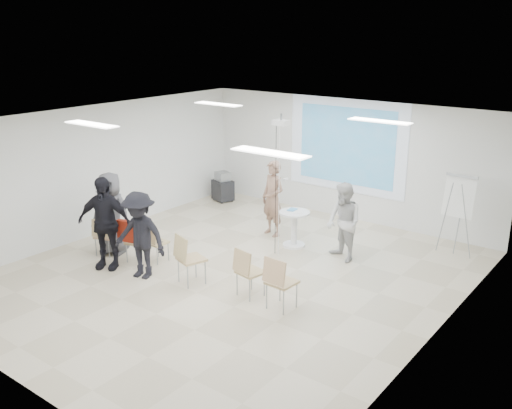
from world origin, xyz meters
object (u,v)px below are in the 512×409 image
Objects in this scene: laptop at (158,241)px; chair_center at (187,256)px; player_right at (344,218)px; audience_mid at (139,230)px; chair_right_inner at (247,269)px; audience_outer at (111,208)px; player_left at (273,194)px; chair_right_far at (279,279)px; chair_left_inner at (154,240)px; chair_far_left at (103,234)px; pedestal_table at (294,227)px; flipchart_easel at (459,197)px; audience_left at (104,216)px; chair_left_mid at (135,240)px; av_cart at (223,187)px.

chair_center is at bearing 161.12° from laptop.
player_right is 3.32m from chair_center.
laptop is 0.15× the size of audience_mid.
player_right reaches higher than chair_right_inner.
audience_outer is at bearing -121.13° from player_right.
player_left reaches higher than chair_right_far.
audience_outer is at bearing -169.94° from chair_left_inner.
chair_center is at bearing -18.87° from chair_far_left.
audience_outer reaches higher than pedestal_table.
flipchart_easel reaches higher than chair_far_left.
chair_far_left is at bearing -140.98° from flipchart_easel.
audience_left is (-3.81, -0.60, 0.51)m from chair_right_far.
chair_left_inner is 1.13m from audience_left.
chair_far_left is 7.48m from flipchart_easel.
laptop is 0.14× the size of audience_left.
audience_left is (-0.27, -0.51, 0.59)m from chair_left_mid.
chair_left_inner is at bearing 0.32° from chair_far_left.
chair_center is 0.50× the size of audience_outer.
player_left is 2.41× the size of chair_far_left.
flipchart_easel is at bearing 72.43° from chair_right_inner.
player_left is at bearing 113.85° from chair_center.
chair_right_inner is at bearing 2.68° from audience_mid.
chair_right_far is at bearing -108.44° from flipchart_easel.
chair_left_inner is at bearing -48.64° from av_cart.
pedestal_table is 1.30m from player_right.
chair_left_mid is at bearing -139.46° from chair_left_inner.
chair_left_inner is (-1.79, -2.47, 0.02)m from pedestal_table.
pedestal_table is at bearing 122.11° from chair_right_far.
chair_right_far reaches higher than av_cart.
chair_right_far is 1.18× the size of av_cart.
audience_left is at bearing -136.19° from flipchart_easel.
laptop is at bearing 34.14° from chair_left_mid.
player_left is at bearing 130.76° from chair_right_far.
audience_left reaches higher than chair_left_mid.
audience_left reaches higher than chair_far_left.
pedestal_table is 3.49m from audience_mid.
audience_left is (-3.08, -0.66, 0.54)m from chair_right_inner.
pedestal_table and chair_far_left have the same top height.
chair_right_far is (1.95, 0.20, -0.01)m from chair_center.
chair_center is 3.30× the size of laptop.
pedestal_table is 0.43× the size of audience_mid.
chair_far_left is at bearing 120.56° from audience_left.
chair_left_inner is at bearing -95.68° from player_left.
audience_mid is (0.33, -0.75, 0.54)m from laptop.
flipchart_easel reaches higher than chair_right_far.
audience_mid reaches higher than chair_right_inner.
player_left reaches higher than chair_left_mid.
chair_right_far is at bearing 24.39° from chair_center.
av_cart is (-1.71, 4.07, -0.06)m from laptop.
audience_outer is at bearing -176.25° from chair_right_far.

